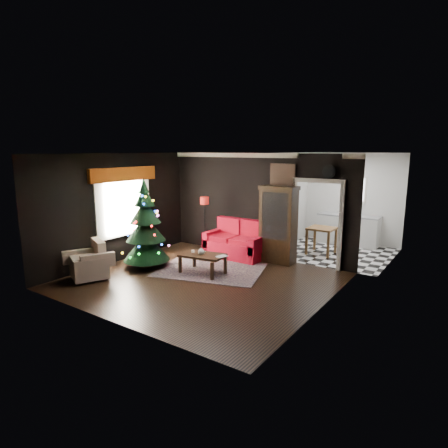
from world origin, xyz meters
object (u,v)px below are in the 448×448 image
Objects in this scene: armchair at (89,260)px; wall_clock at (329,172)px; christmas_tree at (146,226)px; kitchen_table at (321,241)px; curio_cabinet at (278,226)px; teapot at (201,252)px; floor_lamp at (205,224)px; loveseat at (236,239)px; coffee_table at (203,264)px.

wall_clock reaches higher than armchair.
kitchen_table is at bearing 49.39° from christmas_tree.
teapot is (-1.03, -1.91, -0.40)m from curio_cabinet.
floor_lamp reaches higher than kitchen_table.
curio_cabinet is 5.94× the size of wall_clock.
teapot is at bearing -85.85° from loveseat.
floor_lamp is 0.71× the size of christmas_tree.
loveseat is 3.04m from wall_clock.
curio_cabinet is 11.36× the size of teapot.
armchair is (-1.74, -3.41, -0.04)m from loveseat.
kitchen_table reaches higher than coffee_table.
christmas_tree is (-2.49, -2.24, 0.10)m from curio_cabinet.
floor_lamp is (-2.09, -0.38, -0.12)m from curio_cabinet.
curio_cabinet is at bearing -114.44° from kitchen_table.
armchair is 2.53m from teapot.
floor_lamp is 1.89m from teapot.
christmas_tree reaches higher than teapot.
curio_cabinet is 1.86× the size of coffee_table.
curio_cabinet is at bearing 41.89° from christmas_tree.
floor_lamp is 2.07× the size of kitchen_table.
floor_lamp is 1.92m from christmas_tree.
teapot is at bearing -136.81° from wall_clock.
coffee_table is at bearing -85.78° from loveseat.
kitchen_table is (2.74, 1.81, -0.46)m from floor_lamp.
armchair is 4.77× the size of teapot.
curio_cabinet reaches higher than kitchen_table.
wall_clock is at bearing 67.58° from armchair.
curio_cabinet is 4.66m from armchair.
loveseat is 2.13× the size of armchair.
loveseat is 1.25m from curio_cabinet.
coffee_table is at bearing 14.61° from christmas_tree.
loveseat is at bearing -170.34° from wall_clock.
curio_cabinet is 3.35m from christmas_tree.
loveseat is 10.17× the size of teapot.
wall_clock is at bearing 33.19° from christmas_tree.
armchair is at bearing -124.97° from kitchen_table.
loveseat reaches higher than armchair.
wall_clock is (2.23, 2.03, 2.14)m from coffee_table.
loveseat is 1.70m from teapot.
loveseat is 2.45m from kitchen_table.
teapot is at bearing 67.32° from armchair.
christmas_tree is at bearing -138.11° from curio_cabinet.
teapot reaches higher than coffee_table.
floor_lamp is at bearing 124.68° from teapot.
curio_cabinet is 2.13m from floor_lamp.
armchair is at bearing -117.02° from loveseat.
christmas_tree is at bearing -130.61° from kitchen_table.
teapot is (1.47, 0.33, -0.50)m from christmas_tree.
wall_clock reaches higher than teapot.
loveseat is 1.10× the size of floor_lamp.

